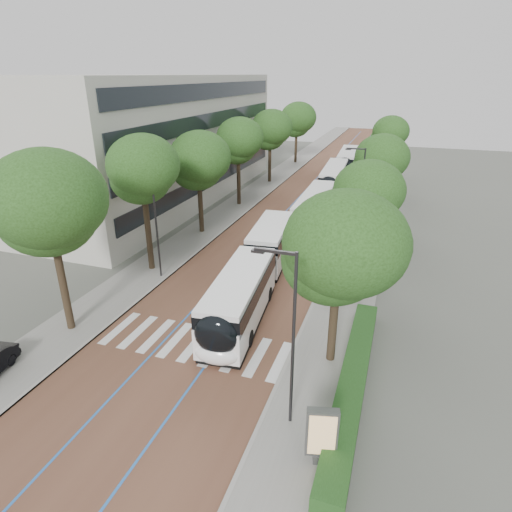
# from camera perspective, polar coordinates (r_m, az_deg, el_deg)

# --- Properties ---
(ground) EXTENTS (160.00, 160.00, 0.00)m
(ground) POSITION_cam_1_polar(r_m,az_deg,el_deg) (24.33, -9.62, -12.66)
(ground) COLOR #51544C
(ground) RESTS_ON ground
(road) EXTENTS (11.00, 140.00, 0.02)m
(road) POSITION_cam_1_polar(r_m,az_deg,el_deg) (59.66, 8.79, 9.20)
(road) COLOR brown
(road) RESTS_ON ground
(sidewalk_left) EXTENTS (4.00, 140.00, 0.12)m
(sidewalk_left) POSITION_cam_1_polar(r_m,az_deg,el_deg) (61.36, 1.81, 9.89)
(sidewalk_left) COLOR gray
(sidewalk_left) RESTS_ON ground
(sidewalk_right) EXTENTS (4.00, 140.00, 0.12)m
(sidewalk_right) POSITION_cam_1_polar(r_m,az_deg,el_deg) (58.85, 16.05, 8.43)
(sidewalk_right) COLOR gray
(sidewalk_right) RESTS_ON ground
(kerb_left) EXTENTS (0.20, 140.00, 0.14)m
(kerb_left) POSITION_cam_1_polar(r_m,az_deg,el_deg) (60.84, 3.54, 9.74)
(kerb_left) COLOR gray
(kerb_left) RESTS_ON ground
(kerb_right) EXTENTS (0.20, 140.00, 0.14)m
(kerb_right) POSITION_cam_1_polar(r_m,az_deg,el_deg) (58.96, 14.20, 8.65)
(kerb_right) COLOR gray
(kerb_right) RESTS_ON ground
(zebra_crossing) EXTENTS (10.55, 3.60, 0.01)m
(zebra_crossing) POSITION_cam_1_polar(r_m,az_deg,el_deg) (24.95, -8.12, -11.48)
(zebra_crossing) COLOR silver
(zebra_crossing) RESTS_ON ground
(lane_line_left) EXTENTS (0.12, 126.00, 0.01)m
(lane_line_left) POSITION_cam_1_polar(r_m,az_deg,el_deg) (59.95, 7.27, 9.36)
(lane_line_left) COLOR blue
(lane_line_left) RESTS_ON road
(lane_line_right) EXTENTS (0.12, 126.00, 0.01)m
(lane_line_right) POSITION_cam_1_polar(r_m,az_deg,el_deg) (59.41, 10.32, 9.05)
(lane_line_right) COLOR blue
(lane_line_right) RESTS_ON road
(office_building) EXTENTS (18.11, 40.00, 14.00)m
(office_building) POSITION_cam_1_polar(r_m,az_deg,el_deg) (54.37, -14.68, 14.91)
(office_building) COLOR #AAA89D
(office_building) RESTS_ON ground
(hedge) EXTENTS (1.20, 14.00, 0.80)m
(hedge) POSITION_cam_1_polar(r_m,az_deg,el_deg) (21.85, 12.76, -15.98)
(hedge) COLOR #1C3F16
(hedge) RESTS_ON sidewalk_right
(streetlight_near) EXTENTS (1.82, 0.20, 8.00)m
(streetlight_near) POSITION_cam_1_polar(r_m,az_deg,el_deg) (17.22, 4.46, -9.56)
(streetlight_near) COLOR #28282A
(streetlight_near) RESTS_ON sidewalk_right
(streetlight_far) EXTENTS (1.82, 0.20, 8.00)m
(streetlight_far) POSITION_cam_1_polar(r_m,az_deg,el_deg) (40.33, 13.70, 9.17)
(streetlight_far) COLOR #28282A
(streetlight_far) RESTS_ON sidewalk_right
(lamp_post_left) EXTENTS (0.14, 0.14, 8.00)m
(lamp_post_left) POSITION_cam_1_polar(r_m,az_deg,el_deg) (31.47, -13.16, 4.01)
(lamp_post_left) COLOR #28282A
(lamp_post_left) RESTS_ON sidewalk_left
(trees_left) EXTENTS (6.16, 61.03, 10.15)m
(trees_left) POSITION_cam_1_polar(r_m,az_deg,el_deg) (46.11, -3.81, 14.31)
(trees_left) COLOR black
(trees_left) RESTS_ON ground
(trees_right) EXTENTS (5.98, 47.37, 8.76)m
(trees_right) POSITION_cam_1_polar(r_m,az_deg,el_deg) (36.80, 15.01, 9.73)
(trees_right) COLOR black
(trees_right) RESTS_ON ground
(lead_bus) EXTENTS (4.29, 18.55, 3.20)m
(lead_bus) POSITION_cam_1_polar(r_m,az_deg,el_deg) (29.14, -0.19, -2.21)
(lead_bus) COLOR black
(lead_bus) RESTS_ON ground
(bus_queued_0) EXTENTS (2.80, 12.45, 3.20)m
(bus_queued_0) POSITION_cam_1_polar(r_m,az_deg,el_deg) (43.13, 7.73, 6.10)
(bus_queued_0) COLOR white
(bus_queued_0) RESTS_ON ground
(bus_queued_1) EXTENTS (3.16, 12.51, 3.20)m
(bus_queued_1) POSITION_cam_1_polar(r_m,az_deg,el_deg) (56.73, 10.28, 10.06)
(bus_queued_1) COLOR white
(bus_queued_1) RESTS_ON ground
(bus_queued_2) EXTENTS (3.17, 12.51, 3.20)m
(bus_queued_2) POSITION_cam_1_polar(r_m,az_deg,el_deg) (69.23, 12.10, 12.25)
(bus_queued_2) COLOR white
(bus_queued_2) RESTS_ON ground
(ad_panel) EXTENTS (1.27, 0.62, 2.54)m
(ad_panel) POSITION_cam_1_polar(r_m,az_deg,el_deg) (17.80, 8.75, -22.51)
(ad_panel) COLOR #59595B
(ad_panel) RESTS_ON sidewalk_right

